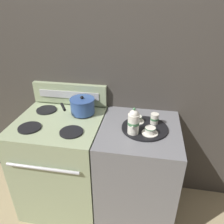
% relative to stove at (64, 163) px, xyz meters
% --- Properties ---
extents(ground_plane, '(6.00, 6.00, 0.00)m').
position_rel_stove_xyz_m(ground_plane, '(0.31, 0.00, -0.45)').
color(ground_plane, tan).
extents(wall_back, '(6.00, 0.05, 2.20)m').
position_rel_stove_xyz_m(wall_back, '(0.31, 0.35, 0.65)').
color(wall_back, '#423D38').
rests_on(wall_back, ground).
extents(stove, '(0.69, 0.68, 0.90)m').
position_rel_stove_xyz_m(stove, '(0.00, 0.00, 0.00)').
color(stove, '#9EAD84').
rests_on(stove, ground).
extents(control_panel, '(0.68, 0.05, 0.19)m').
position_rel_stove_xyz_m(control_panel, '(0.00, 0.30, 0.55)').
color(control_panel, '#9EAD84').
rests_on(control_panel, stove).
extents(side_counter, '(0.61, 0.65, 0.89)m').
position_rel_stove_xyz_m(side_counter, '(0.66, 0.00, -0.00)').
color(side_counter, slate).
rests_on(side_counter, ground).
extents(saucepan, '(0.28, 0.25, 0.15)m').
position_rel_stove_xyz_m(saucepan, '(0.16, 0.15, 0.52)').
color(saucepan, '#335193').
rests_on(saucepan, stove).
extents(serving_tray, '(0.35, 0.35, 0.01)m').
position_rel_stove_xyz_m(serving_tray, '(0.69, 0.00, 0.45)').
color(serving_tray, black).
rests_on(serving_tray, side_counter).
extents(teapot, '(0.08, 0.13, 0.20)m').
position_rel_stove_xyz_m(teapot, '(0.61, -0.09, 0.55)').
color(teapot, white).
rests_on(teapot, serving_tray).
extents(teacup_left, '(0.12, 0.12, 0.05)m').
position_rel_stove_xyz_m(teacup_left, '(0.73, -0.08, 0.48)').
color(teacup_left, white).
rests_on(teacup_left, serving_tray).
extents(teacup_right, '(0.12, 0.12, 0.05)m').
position_rel_stove_xyz_m(teacup_right, '(0.63, 0.07, 0.48)').
color(teacup_right, white).
rests_on(teacup_right, serving_tray).
extents(creamer_jug, '(0.06, 0.06, 0.08)m').
position_rel_stove_xyz_m(creamer_jug, '(0.76, 0.07, 0.50)').
color(creamer_jug, white).
rests_on(creamer_jug, serving_tray).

